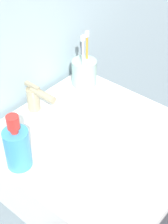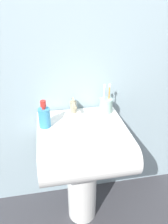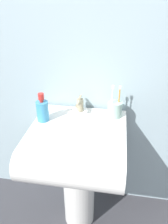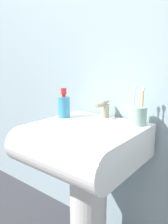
{
  "view_description": "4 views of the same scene",
  "coord_description": "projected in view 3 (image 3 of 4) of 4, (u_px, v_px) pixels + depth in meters",
  "views": [
    {
      "loc": [
        -0.57,
        -0.48,
        1.45
      ],
      "look_at": [
        0.0,
        -0.0,
        0.84
      ],
      "focal_mm": 55.0,
      "sensor_mm": 36.0,
      "label": 1
    },
    {
      "loc": [
        -0.18,
        -1.07,
        1.46
      ],
      "look_at": [
        0.01,
        -0.01,
        0.87
      ],
      "focal_mm": 35.0,
      "sensor_mm": 36.0,
      "label": 2
    },
    {
      "loc": [
        0.19,
        -0.97,
        1.42
      ],
      "look_at": [
        0.03,
        -0.0,
        0.87
      ],
      "focal_mm": 35.0,
      "sensor_mm": 36.0,
      "label": 3
    },
    {
      "loc": [
        0.63,
        -0.84,
        1.06
      ],
      "look_at": [
        -0.03,
        -0.0,
        0.83
      ],
      "focal_mm": 35.0,
      "sensor_mm": 36.0,
      "label": 4
    }
  ],
  "objects": [
    {
      "name": "faucet",
      "position": [
        80.0,
        104.0,
        1.31
      ],
      "size": [
        0.04,
        0.12,
        0.09
      ],
      "color": "tan",
      "rests_on": "sink_basin"
    },
    {
      "name": "wall_back",
      "position": [
        86.0,
        34.0,
        1.2
      ],
      "size": [
        5.0,
        0.05,
        2.4
      ],
      "primitive_type": "cube",
      "color": "#9EB7C1",
      "rests_on": "ground"
    },
    {
      "name": "soap_bottle",
      "position": [
        42.0,
        110.0,
        1.21
      ],
      "size": [
        0.07,
        0.07,
        0.17
      ],
      "color": "#3F99CC",
      "rests_on": "sink_basin"
    },
    {
      "name": "sink_basin",
      "position": [
        76.0,
        147.0,
        1.17
      ],
      "size": [
        0.52,
        0.54,
        0.17
      ],
      "color": "white",
      "rests_on": "sink_pedestal"
    },
    {
      "name": "toothbrush_cup",
      "position": [
        115.0,
        109.0,
        1.26
      ],
      "size": [
        0.09,
        0.09,
        0.2
      ],
      "color": "#99BFB2",
      "rests_on": "sink_basin"
    },
    {
      "name": "sink_pedestal",
      "position": [
        79.0,
        188.0,
        1.41
      ],
      "size": [
        0.2,
        0.2,
        0.59
      ],
      "primitive_type": "cylinder",
      "color": "white",
      "rests_on": "ground"
    },
    {
      "name": "ground_plane",
      "position": [
        79.0,
        216.0,
        1.56
      ],
      "size": [
        6.0,
        6.0,
        0.0
      ],
      "primitive_type": "plane",
      "color": "#38383D",
      "rests_on": "ground"
    }
  ]
}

